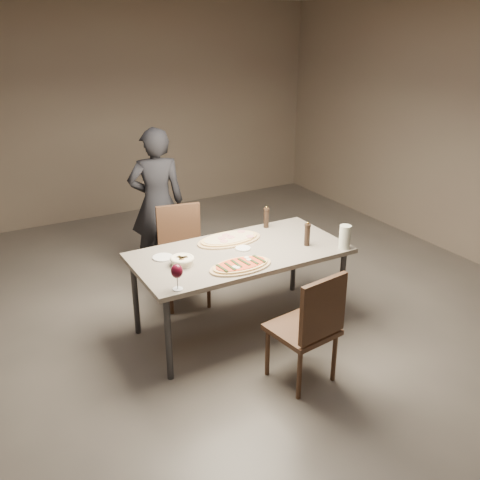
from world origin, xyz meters
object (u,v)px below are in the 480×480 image
carafe (345,237)px  ham_pizza (229,239)px  bread_basket (182,260)px  zucchini_pizza (241,265)px  pepper_mill_left (266,217)px  chair_near (311,324)px  chair_far (182,249)px  diner (157,203)px  dining_table (240,257)px

carafe → ham_pizza: bearing=141.4°
bread_basket → carafe: bearing=-15.3°
zucchini_pizza → pepper_mill_left: 0.90m
chair_near → zucchini_pizza: bearing=100.7°
zucchini_pizza → bread_basket: bearing=124.8°
zucchini_pizza → chair_far: size_ratio=0.57×
zucchini_pizza → chair_near: (0.22, -0.65, -0.25)m
chair_near → chair_far: chair_far is taller
bread_basket → diner: diner is taller
dining_table → pepper_mill_left: 0.62m
diner → zucchini_pizza: bearing=105.1°
ham_pizza → carafe: 1.00m
bread_basket → dining_table: bearing=1.6°
ham_pizza → bread_basket: 0.62m
diner → pepper_mill_left: bearing=135.7°
carafe → chair_far: size_ratio=0.22×
chair_far → diner: 0.73m
carafe → zucchini_pizza: bearing=174.0°
chair_near → dining_table: bearing=86.3°
dining_table → ham_pizza: ham_pizza is taller
zucchini_pizza → chair_far: 1.07m
chair_near → chair_far: (-0.27, 1.69, 0.01)m
pepper_mill_left → diner: 1.27m
ham_pizza → zucchini_pizza: bearing=-101.9°
zucchini_pizza → chair_near: bearing=-92.0°
zucchini_pizza → chair_near: 0.73m
zucchini_pizza → diner: size_ratio=0.33×
dining_table → pepper_mill_left: pepper_mill_left is taller
carafe → pepper_mill_left: bearing=113.5°
dining_table → diner: diner is taller
chair_far → bread_basket: bearing=77.7°
zucchini_pizza → bread_basket: (-0.38, 0.27, 0.02)m
zucchini_pizza → diner: diner is taller
chair_far → zucchini_pizza: bearing=103.6°
dining_table → chair_near: size_ratio=1.96×
ham_pizza → chair_far: 0.62m
chair_near → diner: bearing=88.3°
bread_basket → diner: (0.35, 1.45, -0.00)m
dining_table → bread_basket: bread_basket is taller
pepper_mill_left → carafe: pepper_mill_left is taller
pepper_mill_left → carafe: (0.32, -0.74, 0.00)m
ham_pizza → diner: 1.22m
zucchini_pizza → carafe: 0.96m
zucchini_pizza → carafe: (0.95, -0.10, 0.09)m
pepper_mill_left → diner: diner is taller
diner → bread_basket: bearing=90.5°
zucchini_pizza → carafe: bearing=-26.5°
zucchini_pizza → ham_pizza: zucchini_pizza is taller
ham_pizza → diner: diner is taller
zucchini_pizza → bread_basket: 0.47m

